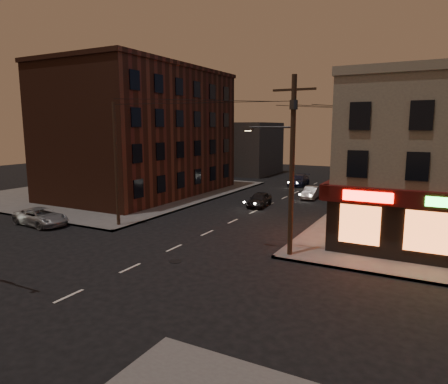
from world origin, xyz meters
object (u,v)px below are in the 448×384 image
Objects in this scene: suv_cross at (41,217)px; fire_hydrant at (336,223)px; sedan_near at (260,199)px; sedan_mid at (311,193)px; sedan_far at (299,180)px.

suv_cross reaches higher than fire_hydrant.
sedan_mid is (3.08, 6.39, -0.04)m from sedan_near.
fire_hydrant is at bearing -39.18° from sedan_near.
suv_cross is 1.21× the size of sedan_near.
sedan_mid is 4.94× the size of fire_hydrant.
suv_cross is 21.94m from fire_hydrant.
sedan_far reaches higher than sedan_near.
sedan_mid is (14.81, 20.88, -0.03)m from suv_cross.
sedan_near is at bearing -118.16° from sedan_mid.
sedan_mid is 9.21m from sedan_far.
fire_hydrant is (5.22, -11.93, -0.06)m from sedan_mid.
sedan_mid is at bearing 113.65° from fire_hydrant.
sedan_near reaches higher than fire_hydrant.
fire_hydrant is at bearing -68.79° from sedan_mid.
sedan_near is 0.84× the size of sedan_far.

